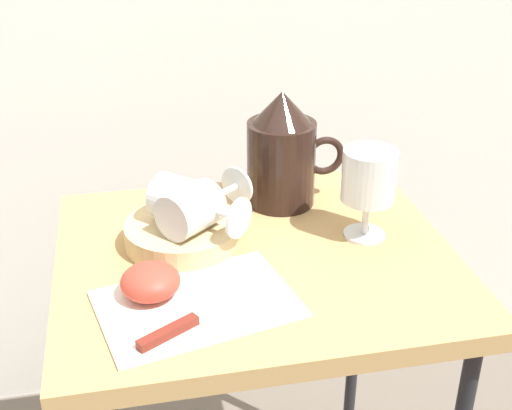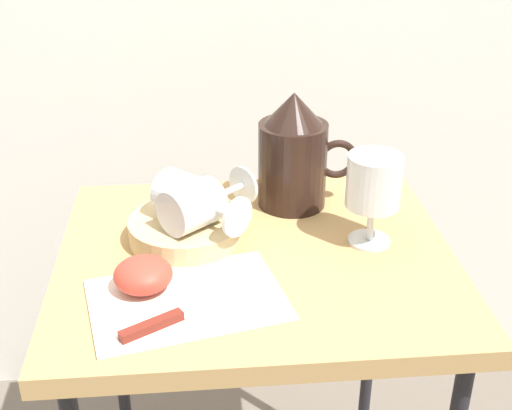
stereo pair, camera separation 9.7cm
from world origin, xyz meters
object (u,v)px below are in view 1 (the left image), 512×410
at_px(wine_glass_tipped_far, 193,208).
at_px(apple_half_left, 150,282).
at_px(basket_tray, 183,233).
at_px(wine_glass_upright, 369,180).
at_px(table, 256,290).
at_px(pitcher, 282,159).
at_px(knife, 193,321).
at_px(wine_glass_tipped_near, 185,201).

xyz_separation_m(wine_glass_tipped_far, apple_half_left, (-0.07, -0.11, -0.04)).
relative_size(basket_tray, wine_glass_upright, 1.23).
xyz_separation_m(basket_tray, wine_glass_upright, (0.28, -0.03, 0.08)).
height_order(table, apple_half_left, apple_half_left).
distance_m(basket_tray, wine_glass_upright, 0.29).
bearing_deg(wine_glass_tipped_far, pitcher, 37.99).
xyz_separation_m(wine_glass_upright, apple_half_left, (-0.33, -0.10, -0.07)).
height_order(table, knife, knife).
bearing_deg(pitcher, table, -116.01).
bearing_deg(table, apple_half_left, -152.16).
height_order(wine_glass_upright, wine_glass_tipped_near, wine_glass_upright).
bearing_deg(apple_half_left, wine_glass_tipped_near, 65.31).
bearing_deg(table, wine_glass_tipped_far, 162.58).
bearing_deg(apple_half_left, knife, -56.74).
xyz_separation_m(table, wine_glass_upright, (0.17, 0.02, 0.16)).
distance_m(wine_glass_tipped_far, knife, 0.19).
distance_m(apple_half_left, knife, 0.09).
relative_size(pitcher, wine_glass_upright, 1.36).
bearing_deg(pitcher, apple_half_left, -134.55).
xyz_separation_m(basket_tray, pitcher, (0.18, 0.10, 0.06)).
relative_size(basket_tray, apple_half_left, 2.21).
bearing_deg(apple_half_left, pitcher, 45.45).
height_order(pitcher, wine_glass_tipped_near, pitcher).
relative_size(pitcher, knife, 0.94).
distance_m(basket_tray, knife, 0.21).
xyz_separation_m(wine_glass_upright, wine_glass_tipped_near, (-0.27, 0.04, -0.02)).
xyz_separation_m(wine_glass_upright, knife, (-0.29, -0.17, -0.09)).
bearing_deg(wine_glass_upright, wine_glass_tipped_near, 172.62).
relative_size(wine_glass_upright, apple_half_left, 1.80).
bearing_deg(wine_glass_tipped_far, basket_tray, 123.31).
bearing_deg(table, pitcher, 63.99).
relative_size(table, apple_half_left, 8.82).
bearing_deg(wine_glass_upright, apple_half_left, -163.28).
xyz_separation_m(basket_tray, wine_glass_tipped_near, (0.00, 0.00, 0.05)).
distance_m(pitcher, wine_glass_tipped_far, 0.21).
bearing_deg(knife, wine_glass_upright, 30.97).
relative_size(wine_glass_upright, wine_glass_tipped_near, 0.96).
bearing_deg(apple_half_left, wine_glass_tipped_far, 57.08).
bearing_deg(basket_tray, apple_half_left, -113.08).
bearing_deg(wine_glass_tipped_far, table, -17.42).
bearing_deg(pitcher, wine_glass_upright, -54.39).
relative_size(wine_glass_tipped_far, knife, 0.74).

